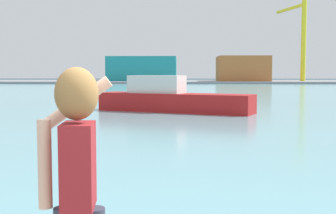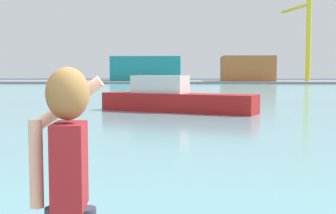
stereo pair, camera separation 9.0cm
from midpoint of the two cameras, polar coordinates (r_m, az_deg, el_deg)
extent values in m
plane|color=#334751|center=(52.25, 1.87, 2.01)|extent=(220.00, 220.00, 0.00)
cube|color=#6BA8B2|center=(54.25, 1.86, 2.11)|extent=(140.00, 100.00, 0.02)
cube|color=gray|center=(94.23, 1.78, 3.23)|extent=(140.00, 20.00, 0.45)
cube|color=maroon|center=(2.99, -12.21, -7.35)|extent=(0.23, 0.36, 0.56)
sphere|color=#E0B293|center=(2.93, -12.36, 1.50)|extent=(0.22, 0.22, 0.22)
ellipsoid|color=olive|center=(2.91, -12.46, 1.67)|extent=(0.28, 0.26, 0.34)
cylinder|color=#E0B293|center=(3.04, -16.27, -7.01)|extent=(0.09, 0.09, 0.58)
cylinder|color=#E0B293|center=(3.16, -12.65, 0.24)|extent=(0.53, 0.13, 0.40)
cube|color=black|center=(3.27, -12.38, 3.37)|extent=(0.02, 0.07, 0.14)
cube|color=#B21919|center=(24.81, 0.72, 0.56)|extent=(8.82, 5.16, 1.03)
cube|color=silver|center=(25.23, -1.56, 2.92)|extent=(3.37, 2.47, 0.99)
cube|color=teal|center=(95.20, -3.25, 4.88)|extent=(14.17, 11.39, 5.02)
cube|color=#B26633|center=(92.73, 9.45, 4.85)|extent=(10.11, 9.79, 5.04)
cylinder|color=yellow|center=(95.36, 16.89, 8.07)|extent=(1.00, 1.00, 16.24)
cylinder|color=yellow|center=(101.47, 15.31, 12.03)|extent=(3.46, 12.01, 0.70)
camera|label=1|loc=(0.04, -90.31, -0.02)|focal=47.76mm
camera|label=2|loc=(0.04, 89.69, 0.02)|focal=47.76mm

